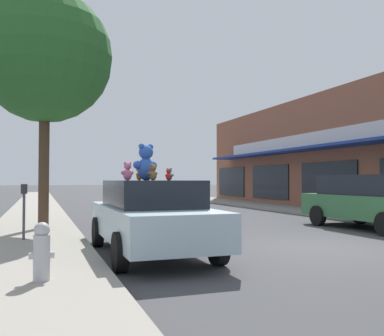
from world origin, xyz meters
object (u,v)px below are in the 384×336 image
Objects in this scene: teddy_bear_teal at (169,174)px; fire_hydrant at (42,251)px; parking_meter at (24,204)px; plush_art_car at (150,215)px; parked_car_far_center at (371,200)px; teddy_bear_giant at (146,163)px; street_tree at (45,57)px; teddy_bear_red at (169,175)px; teddy_bear_pink at (127,171)px; teddy_bear_brown at (153,173)px; teddy_bear_orange at (139,173)px; teddy_bear_white at (148,174)px.

teddy_bear_teal is 3.90m from fire_hydrant.
plush_art_car is at bearing -39.90° from parking_meter.
teddy_bear_teal is (0.51, 0.39, 0.83)m from plush_art_car.
plush_art_car is 17.16× the size of teddy_bear_teal.
plush_art_car is at bearing -164.66° from parked_car_far_center.
teddy_bear_giant is at bearing 93.36° from plush_art_car.
teddy_bear_red is at bearing -61.54° from street_tree.
plush_art_car is 19.48× the size of teddy_bear_red.
street_tree is at bearing 114.40° from plush_art_car.
teddy_bear_pink is at bearing -41.10° from parking_meter.
plush_art_car is 5.92× the size of fire_hydrant.
fire_hydrant is at bearing 32.88° from teddy_bear_giant.
teddy_bear_brown is 3.37m from fire_hydrant.
teddy_bear_pink reaches higher than teddy_bear_teal.
plush_art_car is 3.12m from fire_hydrant.
fire_hydrant is 0.62× the size of parking_meter.
plush_art_car reaches higher than fire_hydrant.
teddy_bear_red is 0.19× the size of parking_meter.
street_tree is at bearing -92.42° from teddy_bear_brown.
parked_car_far_center is at bearing -14.41° from street_tree.
teddy_bear_red is at bearing 150.32° from teddy_bear_pink.
teddy_bear_orange is 3.73m from fire_hydrant.
teddy_bear_brown is 0.07× the size of parked_car_far_center.
plush_art_car is 6.51m from street_tree.
street_tree is (-1.92, 3.83, 3.42)m from teddy_bear_orange.
teddy_bear_giant is 5.60m from street_tree.
teddy_bear_giant is (-0.02, 0.34, 1.08)m from plush_art_car.
teddy_bear_teal is 3.47m from parking_meter.
parked_car_far_center reaches higher than parking_meter.
street_tree is (-2.20, 3.53, 3.43)m from teddy_bear_white.
teddy_bear_teal is (0.53, 0.05, -0.24)m from teddy_bear_giant.
teddy_bear_teal is 0.35× the size of fire_hydrant.
plush_art_car is 13.87× the size of teddy_bear_brown.
teddy_bear_giant is at bearing 51.93° from fire_hydrant.
teddy_bear_red reaches higher than parking_meter.
teddy_bear_red is 0.62× the size of teddy_bear_pink.
teddy_bear_orange is at bearing -5.57° from teddy_bear_white.
teddy_bear_pink reaches higher than parking_meter.
teddy_bear_teal is (0.33, -0.56, -0.01)m from teddy_bear_white.
teddy_bear_brown is (0.08, -0.30, -0.21)m from teddy_bear_giant.
teddy_bear_giant is at bearing 18.53° from teddy_bear_white.
teddy_bear_giant is 0.68m from teddy_bear_white.
teddy_bear_orange is 0.41m from teddy_bear_white.
teddy_bear_red is at bearing 125.11° from teddy_bear_giant.
parked_car_far_center is at bearing 167.71° from teddy_bear_brown.
teddy_bear_white is 2.94m from parking_meter.
teddy_bear_pink reaches higher than teddy_bear_orange.
teddy_bear_pink is (-0.81, 0.23, 0.07)m from teddy_bear_red.
street_tree is at bearing -83.33° from teddy_bear_giant.
teddy_bear_teal is 0.21× the size of parking_meter.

